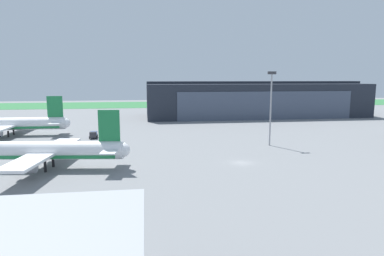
{
  "coord_description": "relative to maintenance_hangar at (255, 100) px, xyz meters",
  "views": [
    {
      "loc": [
        -21.68,
        -71.82,
        19.39
      ],
      "look_at": [
        -8.14,
        23.24,
        4.76
      ],
      "focal_mm": 31.04,
      "sensor_mm": 36.0,
      "label": 1
    }
  ],
  "objects": [
    {
      "name": "grass_field_strip",
      "position": [
        -33.85,
        81.06,
        -8.29
      ],
      "size": [
        440.0,
        56.0,
        0.08
      ],
      "primitive_type": "cube",
      "color": "#337541",
      "rests_on": "ground_plane"
    },
    {
      "name": "airliner_far_right",
      "position": [
        -101.74,
        -45.04,
        -4.35
      ],
      "size": [
        42.14,
        33.74,
        13.28
      ],
      "color": "white",
      "rests_on": "ground_plane"
    },
    {
      "name": "maintenance_hangar",
      "position": [
        0.0,
        0.0,
        0.0
      ],
      "size": [
        108.99,
        32.51,
        17.57
      ],
      "color": "#232833",
      "rests_on": "ground_plane"
    },
    {
      "name": "apron_light_mast",
      "position": [
        -20.13,
        -72.12,
        3.89
      ],
      "size": [
        2.4,
        0.5,
        21.1
      ],
      "color": "#99999E",
      "rests_on": "ground_plane"
    },
    {
      "name": "pushback_tractor",
      "position": [
        -72.2,
        -53.03,
        -7.1
      ],
      "size": [
        2.75,
        4.9,
        2.26
      ],
      "color": "#2D2D33",
      "rests_on": "ground_plane"
    },
    {
      "name": "airliner_near_left",
      "position": [
        -77.37,
        -89.59,
        -4.31
      ],
      "size": [
        37.32,
        30.44,
        12.73
      ],
      "color": "white",
      "rests_on": "ground_plane"
    },
    {
      "name": "ground_plane",
      "position": [
        -33.85,
        -90.12,
        -8.33
      ],
      "size": [
        440.0,
        440.0,
        0.0
      ],
      "primitive_type": "plane",
      "color": "slate"
    }
  ]
}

